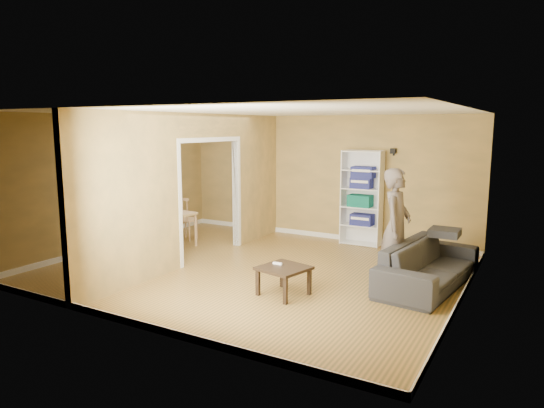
{
  "coord_description": "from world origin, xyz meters",
  "views": [
    {
      "loc": [
        4.11,
        -6.7,
        2.37
      ],
      "look_at": [
        0.2,
        0.2,
        1.1
      ],
      "focal_mm": 32.0,
      "sensor_mm": 36.0,
      "label": 1
    }
  ],
  "objects_px": {
    "coffee_table": "(284,271)",
    "dining_table": "(166,216)",
    "sofa": "(429,258)",
    "chair_far": "(187,218)",
    "chair_near": "(147,229)",
    "person": "(397,216)",
    "chair_left": "(139,220)",
    "bookshelf": "(363,198)"
  },
  "relations": [
    {
      "from": "chair_near",
      "to": "chair_far",
      "type": "distance_m",
      "value": 1.19
    },
    {
      "from": "chair_near",
      "to": "dining_table",
      "type": "bearing_deg",
      "value": 69.55
    },
    {
      "from": "sofa",
      "to": "chair_left",
      "type": "bearing_deg",
      "value": 96.97
    },
    {
      "from": "dining_table",
      "to": "person",
      "type": "bearing_deg",
      "value": -0.29
    },
    {
      "from": "coffee_table",
      "to": "bookshelf",
      "type": "bearing_deg",
      "value": 90.96
    },
    {
      "from": "dining_table",
      "to": "chair_left",
      "type": "relative_size",
      "value": 1.23
    },
    {
      "from": "bookshelf",
      "to": "chair_far",
      "type": "bearing_deg",
      "value": -156.9
    },
    {
      "from": "person",
      "to": "chair_near",
      "type": "relative_size",
      "value": 2.32
    },
    {
      "from": "chair_left",
      "to": "chair_near",
      "type": "relative_size",
      "value": 1.0
    },
    {
      "from": "person",
      "to": "chair_left",
      "type": "xyz_separation_m",
      "value": [
        -5.41,
        0.08,
        -0.59
      ]
    },
    {
      "from": "sofa",
      "to": "coffee_table",
      "type": "bearing_deg",
      "value": 137.31
    },
    {
      "from": "coffee_table",
      "to": "dining_table",
      "type": "height_order",
      "value": "dining_table"
    },
    {
      "from": "sofa",
      "to": "chair_near",
      "type": "xyz_separation_m",
      "value": [
        -5.12,
        -0.57,
        0.01
      ]
    },
    {
      "from": "bookshelf",
      "to": "chair_left",
      "type": "bearing_deg",
      "value": -154.13
    },
    {
      "from": "bookshelf",
      "to": "chair_far",
      "type": "xyz_separation_m",
      "value": [
        -3.36,
        -1.43,
        -0.5
      ]
    },
    {
      "from": "person",
      "to": "chair_far",
      "type": "xyz_separation_m",
      "value": [
        -4.62,
        0.66,
        -0.58
      ]
    },
    {
      "from": "dining_table",
      "to": "chair_far",
      "type": "relative_size",
      "value": 1.21
    },
    {
      "from": "bookshelf",
      "to": "chair_near",
      "type": "relative_size",
      "value": 2.14
    },
    {
      "from": "bookshelf",
      "to": "chair_far",
      "type": "height_order",
      "value": "bookshelf"
    },
    {
      "from": "sofa",
      "to": "chair_near",
      "type": "bearing_deg",
      "value": 103.73
    },
    {
      "from": "person",
      "to": "bookshelf",
      "type": "relative_size",
      "value": 1.08
    },
    {
      "from": "person",
      "to": "bookshelf",
      "type": "xyz_separation_m",
      "value": [
        -1.26,
        2.1,
        -0.08
      ]
    },
    {
      "from": "chair_left",
      "to": "coffee_table",
      "type": "bearing_deg",
      "value": 88.0
    },
    {
      "from": "chair_left",
      "to": "chair_far",
      "type": "xyz_separation_m",
      "value": [
        0.8,
        0.58,
        0.01
      ]
    },
    {
      "from": "sofa",
      "to": "coffee_table",
      "type": "height_order",
      "value": "sofa"
    },
    {
      "from": "coffee_table",
      "to": "chair_left",
      "type": "height_order",
      "value": "chair_left"
    },
    {
      "from": "sofa",
      "to": "person",
      "type": "bearing_deg",
      "value": 102.44
    },
    {
      "from": "chair_left",
      "to": "chair_far",
      "type": "bearing_deg",
      "value": 143.29
    },
    {
      "from": "bookshelf",
      "to": "chair_near",
      "type": "distance_m",
      "value": 4.29
    },
    {
      "from": "chair_left",
      "to": "chair_far",
      "type": "relative_size",
      "value": 0.98
    },
    {
      "from": "person",
      "to": "chair_near",
      "type": "height_order",
      "value": "person"
    },
    {
      "from": "person",
      "to": "chair_far",
      "type": "bearing_deg",
      "value": 81.59
    },
    {
      "from": "coffee_table",
      "to": "chair_left",
      "type": "relative_size",
      "value": 0.7
    },
    {
      "from": "person",
      "to": "coffee_table",
      "type": "bearing_deg",
      "value": 138.78
    },
    {
      "from": "person",
      "to": "bookshelf",
      "type": "height_order",
      "value": "person"
    },
    {
      "from": "sofa",
      "to": "chair_left",
      "type": "xyz_separation_m",
      "value": [
        -5.91,
        0.04,
        0.01
      ]
    },
    {
      "from": "sofa",
      "to": "chair_far",
      "type": "distance_m",
      "value": 5.15
    },
    {
      "from": "bookshelf",
      "to": "dining_table",
      "type": "bearing_deg",
      "value": -148.4
    },
    {
      "from": "bookshelf",
      "to": "chair_far",
      "type": "relative_size",
      "value": 2.1
    },
    {
      "from": "person",
      "to": "coffee_table",
      "type": "height_order",
      "value": "person"
    },
    {
      "from": "sofa",
      "to": "coffee_table",
      "type": "xyz_separation_m",
      "value": [
        -1.7,
        -1.43,
        -0.08
      ]
    },
    {
      "from": "coffee_table",
      "to": "dining_table",
      "type": "relative_size",
      "value": 0.57
    }
  ]
}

